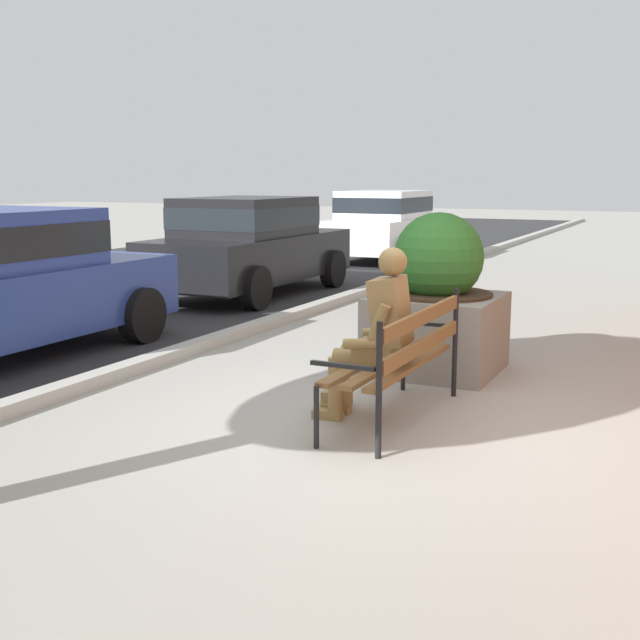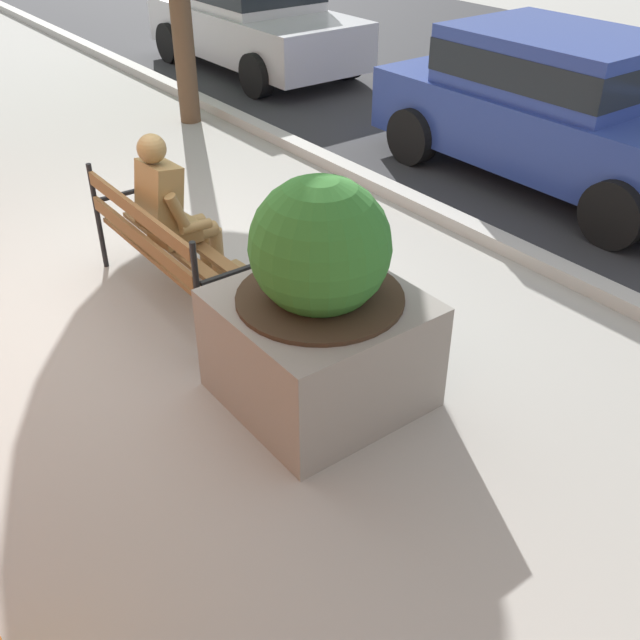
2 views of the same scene
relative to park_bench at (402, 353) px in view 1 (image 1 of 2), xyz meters
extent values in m
plane|color=#9E9B93|center=(-0.11, 0.00, -0.54)|extent=(80.00, 80.00, 0.00)
cube|color=#B2AFA8|center=(-0.11, 2.90, -0.48)|extent=(60.00, 0.20, 0.12)
cube|color=brown|center=(0.00, -0.07, -0.09)|extent=(1.70, 0.12, 0.04)
cube|color=brown|center=(0.00, 0.11, -0.09)|extent=(1.70, 0.12, 0.04)
cube|color=brown|center=(0.00, 0.29, -0.09)|extent=(1.70, 0.12, 0.04)
cube|color=brown|center=(0.00, -0.16, 0.08)|extent=(1.70, 0.04, 0.11)
cube|color=brown|center=(0.00, -0.16, 0.30)|extent=(1.70, 0.04, 0.11)
cylinder|color=black|center=(-0.88, 0.31, -0.32)|extent=(0.04, 0.04, 0.45)
cylinder|color=black|center=(-0.88, -0.16, -0.07)|extent=(0.04, 0.04, 0.95)
cube|color=black|center=(-0.88, 0.11, 0.08)|extent=(0.04, 0.48, 0.03)
cylinder|color=black|center=(0.88, 0.31, -0.32)|extent=(0.04, 0.04, 0.45)
cylinder|color=black|center=(0.88, -0.16, -0.07)|extent=(0.04, 0.04, 0.95)
cube|color=black|center=(0.88, 0.11, 0.08)|extent=(0.04, 0.48, 0.03)
cube|color=olive|center=(-0.09, 0.17, 0.02)|extent=(0.36, 0.34, 0.16)
cube|color=olive|center=(-0.08, 0.07, 0.34)|extent=(0.38, 0.31, 0.55)
sphere|color=olive|center=(-0.08, 0.06, 0.72)|extent=(0.22, 0.22, 0.22)
cylinder|color=olive|center=(-0.30, 0.08, 0.29)|extent=(0.10, 0.19, 0.29)
cylinder|color=olive|center=(-0.32, 0.21, 0.12)|extent=(0.10, 0.27, 0.10)
cylinder|color=olive|center=(0.13, 0.10, 0.29)|extent=(0.10, 0.19, 0.29)
cylinder|color=olive|center=(0.14, 0.24, 0.12)|extent=(0.10, 0.27, 0.10)
cylinder|color=olive|center=(-0.19, 0.30, -0.02)|extent=(0.15, 0.37, 0.14)
cylinder|color=olive|center=(-0.20, 0.48, -0.29)|extent=(0.11, 0.11, 0.50)
cube|color=olive|center=(-0.20, 0.54, -0.51)|extent=(0.13, 0.25, 0.07)
cylinder|color=olive|center=(-0.01, 0.31, -0.02)|extent=(0.15, 0.37, 0.14)
cylinder|color=olive|center=(-0.02, 0.49, -0.29)|extent=(0.11, 0.11, 0.50)
cube|color=olive|center=(-0.02, 0.55, -0.51)|extent=(0.13, 0.25, 0.07)
cube|color=olive|center=(0.10, 0.60, -0.46)|extent=(0.29, 0.20, 0.16)
cube|color=gray|center=(1.71, 0.26, -0.17)|extent=(1.18, 1.18, 0.75)
cylinder|color=#38281C|center=(1.71, 0.26, 0.23)|extent=(1.06, 1.06, 0.03)
sphere|color=#2D6B28|center=(1.71, 0.26, 0.58)|extent=(0.87, 0.87, 0.87)
cylinder|color=black|center=(1.55, 5.43, -0.22)|extent=(0.64, 0.22, 0.64)
cylinder|color=black|center=(1.56, 3.73, -0.22)|extent=(0.64, 0.22, 0.64)
cube|color=black|center=(5.43, 4.57, 0.07)|extent=(4.11, 1.72, 0.70)
cube|color=black|center=(5.28, 4.57, 0.72)|extent=(2.14, 1.58, 0.60)
cube|color=black|center=(5.28, 4.57, 0.72)|extent=(2.15, 1.59, 0.33)
cylinder|color=black|center=(6.76, 5.43, -0.22)|extent=(0.64, 0.22, 0.64)
cylinder|color=black|center=(6.77, 3.73, -0.22)|extent=(0.64, 0.22, 0.64)
cylinder|color=black|center=(4.09, 5.42, -0.22)|extent=(0.64, 0.22, 0.64)
cylinder|color=black|center=(4.10, 3.72, -0.22)|extent=(0.64, 0.22, 0.64)
cube|color=silver|center=(11.45, 4.57, 0.07)|extent=(4.11, 1.72, 0.70)
cube|color=silver|center=(11.30, 4.57, 0.72)|extent=(2.14, 1.58, 0.60)
cube|color=black|center=(11.30, 4.57, 0.72)|extent=(2.15, 1.59, 0.33)
cylinder|color=black|center=(12.78, 5.43, -0.22)|extent=(0.64, 0.22, 0.64)
cylinder|color=black|center=(12.79, 3.73, -0.22)|extent=(0.64, 0.22, 0.64)
cylinder|color=black|center=(10.12, 5.42, -0.22)|extent=(0.64, 0.22, 0.64)
cylinder|color=black|center=(10.12, 3.72, -0.22)|extent=(0.64, 0.22, 0.64)
camera|label=1|loc=(-5.82, -2.10, 1.36)|focal=45.59mm
camera|label=2|loc=(4.84, -2.10, 2.60)|focal=41.34mm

